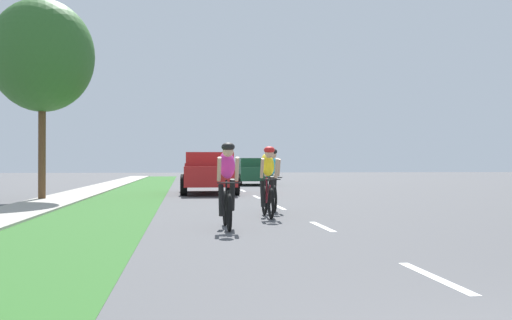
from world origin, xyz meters
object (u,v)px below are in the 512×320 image
at_px(cyclist_distant, 271,179).
at_px(street_tree_near, 42,56).
at_px(suv_silver, 201,167).
at_px(cyclist_trailing, 268,181).
at_px(cyclist_lead, 227,185).
at_px(pickup_red, 208,173).
at_px(sedan_dark_green, 253,171).

relative_size(cyclist_distant, street_tree_near, 0.26).
height_order(suv_silver, street_tree_near, street_tree_near).
bearing_deg(suv_silver, street_tree_near, -103.23).
relative_size(cyclist_trailing, street_tree_near, 0.26).
relative_size(cyclist_lead, suv_silver, 0.37).
relative_size(cyclist_trailing, suv_silver, 0.37).
xyz_separation_m(cyclist_lead, pickup_red, (0.19, 12.98, 0.02)).
xyz_separation_m(cyclist_distant, pickup_red, (-1.21, 9.00, 0.02)).
distance_m(cyclist_lead, sedan_dark_green, 23.09).
height_order(cyclist_trailing, suv_silver, suv_silver).
bearing_deg(sedan_dark_green, cyclist_trailing, -95.68).
bearing_deg(cyclist_lead, sedan_dark_green, 82.22).
distance_m(pickup_red, sedan_dark_green, 10.32).
relative_size(cyclist_lead, sedan_dark_green, 0.40).
xyz_separation_m(cyclist_lead, cyclist_distant, (1.40, 3.97, 0.00)).
bearing_deg(suv_silver, cyclist_lead, -90.89).
bearing_deg(pickup_red, cyclist_distant, -82.32).
bearing_deg(cyclist_trailing, sedan_dark_green, 84.32).
height_order(cyclist_distant, pickup_red, pickup_red).
bearing_deg(sedan_dark_green, cyclist_lead, -97.78).
bearing_deg(cyclist_lead, cyclist_trailing, 64.36).
distance_m(cyclist_trailing, suv_silver, 32.53).
bearing_deg(pickup_red, suv_silver, 89.08).
xyz_separation_m(cyclist_trailing, pickup_red, (-0.88, 10.74, 0.02)).
bearing_deg(cyclist_trailing, street_tree_near, 132.32).
bearing_deg(cyclist_distant, street_tree_near, 141.66).
height_order(sedan_dark_green, street_tree_near, street_tree_near).
height_order(pickup_red, sedan_dark_green, pickup_red).
height_order(cyclist_lead, sedan_dark_green, cyclist_lead).
height_order(cyclist_distant, suv_silver, suv_silver).
distance_m(cyclist_lead, pickup_red, 12.98).
height_order(pickup_red, street_tree_near, street_tree_near).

